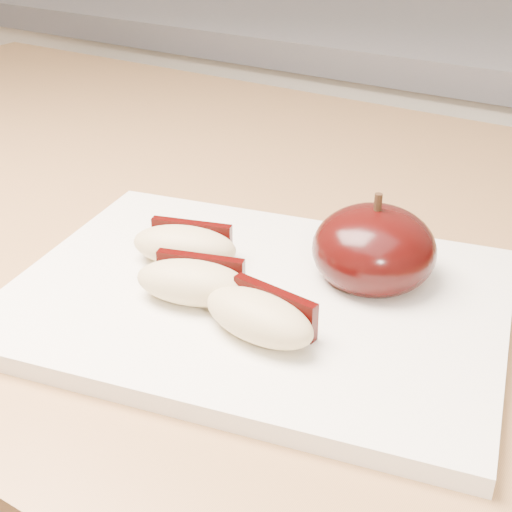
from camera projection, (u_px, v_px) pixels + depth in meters
The scene contains 5 objects.
cutting_board at pixel (256, 299), 0.45m from camera, with size 0.30×0.22×0.01m, color white.
apple_half at pixel (374, 249), 0.45m from camera, with size 0.09×0.09×0.07m.
apple_wedge_a at pixel (185, 245), 0.47m from camera, with size 0.08×0.05×0.03m.
apple_wedge_b at pixel (194, 281), 0.43m from camera, with size 0.08×0.05×0.03m.
apple_wedge_c at pixel (261, 316), 0.40m from camera, with size 0.07×0.04×0.03m.
Camera 1 is at (0.13, 0.05, 1.15)m, focal length 50.00 mm.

